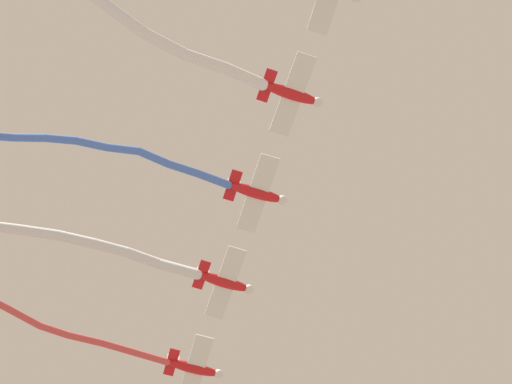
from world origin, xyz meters
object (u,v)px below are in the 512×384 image
Objects in this scene: airplane_left_wing at (292,94)px; airplane_slot at (225,282)px; airplane_right_wing at (257,193)px; airplane_trail at (195,368)px.

airplane_left_wing is 1.00× the size of airplane_slot.
airplane_right_wing is 1.01× the size of airplane_slot.
airplane_left_wing and airplane_slot have the same top height.
airplane_right_wing is at bearing 89.52° from airplane_left_wing.
airplane_right_wing is 8.74m from airplane_slot.
airplane_right_wing is (6.25, 6.09, -0.30)m from airplane_left_wing.
airplane_slot is (6.26, 6.09, 0.30)m from airplane_right_wing.
airplane_slot is 8.73m from airplane_trail.
airplane_left_wing is at bearing -87.52° from airplane_trail.
airplane_left_wing is 26.19m from airplane_trail.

